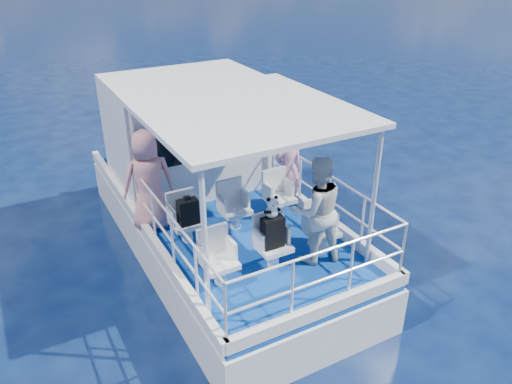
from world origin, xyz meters
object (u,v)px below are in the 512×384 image
passenger_port_fwd (148,181)px  backpack_center (273,232)px  passenger_stbd_aft (317,210)px  panda (272,207)px

passenger_port_fwd → backpack_center: (1.21, -2.06, -0.26)m
passenger_port_fwd → passenger_stbd_aft: passenger_port_fwd is taller
passenger_port_fwd → passenger_stbd_aft: (1.92, -2.17, -0.02)m
backpack_center → panda: 0.41m
passenger_port_fwd → passenger_stbd_aft: bearing=137.9°
passenger_stbd_aft → panda: bearing=-0.6°
passenger_stbd_aft → backpack_center: bearing=1.7°
passenger_port_fwd → panda: size_ratio=5.37×
passenger_port_fwd → panda: 2.37m
passenger_stbd_aft → passenger_port_fwd: bearing=-38.0°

